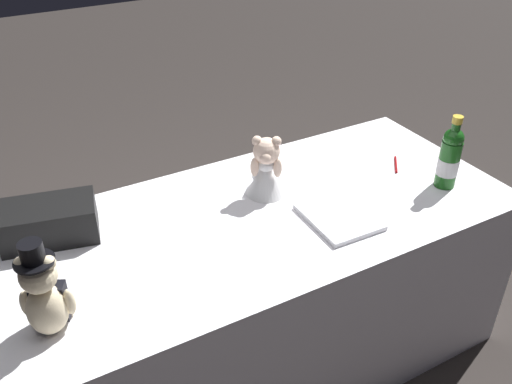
% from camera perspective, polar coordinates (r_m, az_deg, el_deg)
% --- Properties ---
extents(ground_plane, '(12.00, 12.00, 0.00)m').
position_cam_1_polar(ground_plane, '(2.44, 0.00, -16.38)').
color(ground_plane, '#2D2826').
extents(reception_table, '(1.88, 0.83, 0.72)m').
position_cam_1_polar(reception_table, '(2.18, 0.00, -10.20)').
color(reception_table, white).
rests_on(reception_table, ground_plane).
extents(teddy_bear_groom, '(0.13, 0.14, 0.30)m').
position_cam_1_polar(teddy_bear_groom, '(1.56, -20.83, -9.79)').
color(teddy_bear_groom, beige).
rests_on(teddy_bear_groom, reception_table).
extents(teddy_bear_bride, '(0.19, 0.21, 0.23)m').
position_cam_1_polar(teddy_bear_bride, '(2.04, 1.08, 2.62)').
color(teddy_bear_bride, white).
rests_on(teddy_bear_bride, reception_table).
extents(champagne_bottle, '(0.08, 0.08, 0.29)m').
position_cam_1_polar(champagne_bottle, '(2.18, 19.23, 3.40)').
color(champagne_bottle, '#185418').
rests_on(champagne_bottle, reception_table).
extents(signing_pen, '(0.09, 0.11, 0.01)m').
position_cam_1_polar(signing_pen, '(2.33, 14.14, 2.82)').
color(signing_pen, maroon).
rests_on(signing_pen, reception_table).
extents(gift_case_black, '(0.34, 0.24, 0.12)m').
position_cam_1_polar(gift_case_black, '(1.94, -20.45, -2.85)').
color(gift_case_black, black).
rests_on(gift_case_black, reception_table).
extents(guestbook, '(0.22, 0.27, 0.02)m').
position_cam_1_polar(guestbook, '(1.95, 8.51, -2.56)').
color(guestbook, white).
rests_on(guestbook, reception_table).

